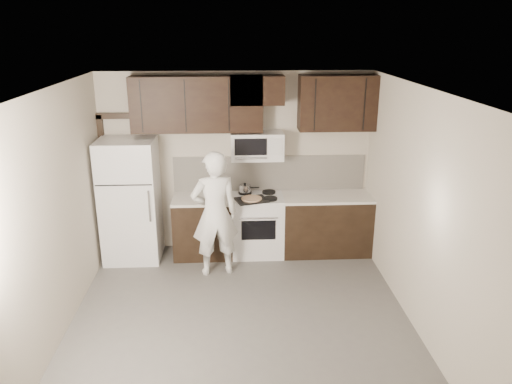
{
  "coord_description": "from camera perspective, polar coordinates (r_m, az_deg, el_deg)",
  "views": [
    {
      "loc": [
        -0.09,
        -5.01,
        3.33
      ],
      "look_at": [
        0.22,
        0.9,
        1.33
      ],
      "focal_mm": 35.0,
      "sensor_mm": 36.0,
      "label": 1
    }
  ],
  "objects": [
    {
      "name": "counter_run",
      "position": [
        7.55,
        2.47,
        -3.73
      ],
      "size": [
        2.95,
        0.64,
        0.91
      ],
      "color": "black",
      "rests_on": "floor"
    },
    {
      "name": "door_trim",
      "position": [
        7.73,
        -16.61,
        2.24
      ],
      "size": [
        0.5,
        0.08,
        2.12
      ],
      "color": "black",
      "rests_on": "floor"
    },
    {
      "name": "saucepan",
      "position": [
        7.48,
        -1.26,
        0.33
      ],
      "size": [
        0.3,
        0.18,
        0.17
      ],
      "color": "silver",
      "rests_on": "stove"
    },
    {
      "name": "ceiling",
      "position": [
        5.05,
        -2.03,
        11.49
      ],
      "size": [
        4.5,
        4.5,
        0.0
      ],
      "primitive_type": "plane",
      "rotation": [
        3.14,
        0.0,
        0.0
      ],
      "color": "white",
      "rests_on": "back_wall"
    },
    {
      "name": "person",
      "position": [
        6.8,
        -4.73,
        -2.5
      ],
      "size": [
        0.71,
        0.54,
        1.76
      ],
      "primitive_type": "imported",
      "rotation": [
        0.0,
        0.0,
        3.34
      ],
      "color": "silver",
      "rests_on": "floor"
    },
    {
      "name": "pizza",
      "position": [
        7.18,
        -0.51,
        -0.75
      ],
      "size": [
        0.37,
        0.37,
        0.02
      ],
      "primitive_type": "cylinder",
      "rotation": [
        0.0,
        0.0,
        0.29
      ],
      "color": "tan",
      "rests_on": "baking_tray"
    },
    {
      "name": "upper_cabinets",
      "position": [
        7.17,
        -0.63,
        10.25
      ],
      "size": [
        3.48,
        0.35,
        0.78
      ],
      "color": "black",
      "rests_on": "back_wall"
    },
    {
      "name": "refrigerator",
      "position": [
        7.46,
        -14.15,
        -0.95
      ],
      "size": [
        0.8,
        0.76,
        1.8
      ],
      "color": "silver",
      "rests_on": "floor"
    },
    {
      "name": "floor",
      "position": [
        6.02,
        -1.73,
        -14.96
      ],
      "size": [
        4.5,
        4.5,
        0.0
      ],
      "primitive_type": "plane",
      "color": "#585552",
      "rests_on": "ground"
    },
    {
      "name": "back_wall",
      "position": [
        7.53,
        -2.25,
        3.39
      ],
      "size": [
        4.0,
        0.0,
        4.0
      ],
      "primitive_type": "plane",
      "rotation": [
        1.57,
        0.0,
        0.0
      ],
      "color": "#BDB3A0",
      "rests_on": "ground"
    },
    {
      "name": "baking_tray",
      "position": [
        7.19,
        -0.51,
        -0.92
      ],
      "size": [
        0.51,
        0.44,
        0.02
      ],
      "primitive_type": "cube",
      "rotation": [
        0.0,
        0.0,
        0.29
      ],
      "color": "black",
      "rests_on": "counter_run"
    },
    {
      "name": "microwave",
      "position": [
        7.27,
        0.12,
        5.3
      ],
      "size": [
        0.76,
        0.42,
        0.4
      ],
      "color": "silver",
      "rests_on": "upper_cabinets"
    },
    {
      "name": "stove",
      "position": [
        7.53,
        0.16,
        -3.75
      ],
      "size": [
        0.76,
        0.66,
        0.94
      ],
      "color": "silver",
      "rests_on": "floor"
    },
    {
      "name": "backsplash",
      "position": [
        7.58,
        1.55,
        2.18
      ],
      "size": [
        2.9,
        0.02,
        0.54
      ],
      "primitive_type": "cube",
      "color": "beige",
      "rests_on": "counter_run"
    }
  ]
}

